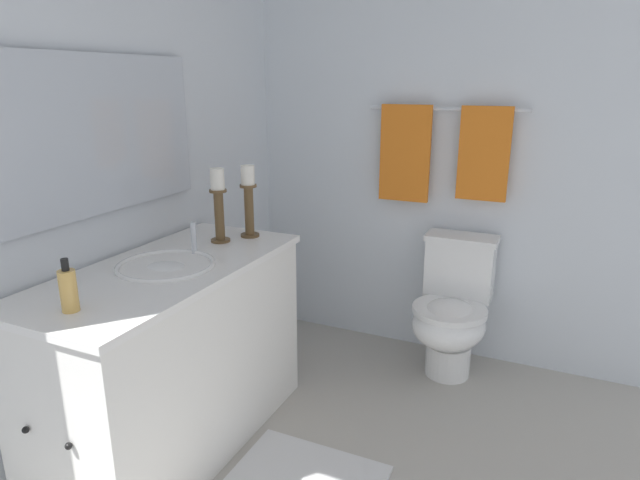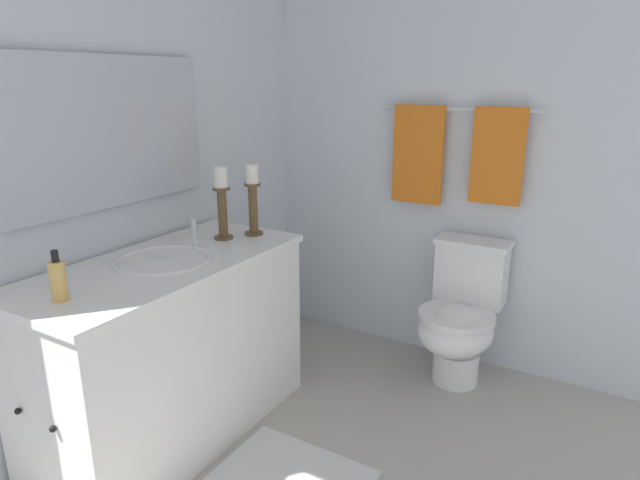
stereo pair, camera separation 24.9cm
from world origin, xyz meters
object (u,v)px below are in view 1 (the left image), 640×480
object	(u,v)px
towel_center	(484,154)
soap_bottle	(68,290)
vanity_cabinet	(174,358)
towel_bar	(447,109)
toilet	(452,311)
candle_holder_short	(219,203)
towel_near_vanity	(405,154)
mirror	(100,135)
candle_holder_tall	(249,199)
sink_basin	(167,275)

from	to	relation	value
towel_center	soap_bottle	bearing A→B (deg)	-119.57
vanity_cabinet	towel_bar	world-z (taller)	towel_bar
toilet	candle_holder_short	bearing A→B (deg)	-143.22
vanity_cabinet	soap_bottle	xyz separation A→B (m)	(0.01, -0.48, 0.49)
candle_holder_short	towel_near_vanity	xyz separation A→B (m)	(0.61, 0.92, 0.15)
mirror	candle_holder_tall	size ratio (longest dim) A/B	3.14
sink_basin	mirror	size ratio (longest dim) A/B	0.37
toilet	towel_center	world-z (taller)	towel_center
candle_holder_short	towel_near_vanity	bearing A→B (deg)	56.67
candle_holder_tall	vanity_cabinet	bearing A→B (deg)	-98.54
sink_basin	candle_holder_short	xyz separation A→B (m)	(-0.00, 0.38, 0.22)
towel_near_vanity	towel_center	xyz separation A→B (m)	(0.42, 0.00, 0.02)
sink_basin	towel_bar	distance (m)	1.68
towel_bar	towel_near_vanity	size ratio (longest dim) A/B	1.60
candle_holder_short	soap_bottle	world-z (taller)	candle_holder_short
towel_near_vanity	towel_center	world-z (taller)	same
mirror	soap_bottle	world-z (taller)	mirror
mirror	towel_center	xyz separation A→B (m)	(1.31, 1.31, -0.16)
mirror	candle_holder_short	xyz separation A→B (m)	(0.28, 0.39, -0.33)
mirror	soap_bottle	size ratio (longest dim) A/B	6.00
soap_bottle	candle_holder_tall	bearing A→B (deg)	86.34
mirror	toilet	size ratio (longest dim) A/B	1.44
candle_holder_tall	soap_bottle	xyz separation A→B (m)	(-0.06, -1.00, -0.11)
sink_basin	towel_bar	bearing A→B (deg)	58.31
vanity_cabinet	candle_holder_tall	world-z (taller)	candle_holder_tall
mirror	towel_near_vanity	distance (m)	1.59
vanity_cabinet	towel_near_vanity	distance (m)	1.63
sink_basin	candle_holder_short	bearing A→B (deg)	90.03
candle_holder_short	towel_near_vanity	size ratio (longest dim) A/B	0.65
mirror	toilet	bearing A→B (deg)	41.67
mirror	vanity_cabinet	bearing A→B (deg)	-0.01
towel_near_vanity	candle_holder_short	bearing A→B (deg)	-123.33
candle_holder_tall	candle_holder_short	bearing A→B (deg)	-120.37
soap_bottle	toilet	world-z (taller)	soap_bottle
vanity_cabinet	candle_holder_tall	bearing A→B (deg)	81.46
candle_holder_short	toilet	world-z (taller)	candle_holder_short
candle_holder_short	towel_bar	bearing A→B (deg)	48.98
mirror	soap_bottle	distance (m)	0.72
mirror	towel_bar	bearing A→B (deg)	50.38
toilet	towel_center	xyz separation A→B (m)	(0.07, 0.20, 0.82)
towel_bar	towel_center	bearing A→B (deg)	-4.86
candle_holder_short	towel_center	xyz separation A→B (m)	(1.03, 0.92, 0.17)
candle_holder_short	towel_near_vanity	distance (m)	1.11
mirror	toilet	xyz separation A→B (m)	(1.24, 1.10, -0.98)
candle_holder_tall	towel_bar	bearing A→B (deg)	47.48
candle_holder_short	towel_bar	distance (m)	1.31
candle_holder_short	towel_bar	size ratio (longest dim) A/B	0.41
soap_bottle	toilet	xyz separation A→B (m)	(0.95, 1.59, -0.54)
toilet	towel_center	distance (m)	0.85
candle_holder_short	soap_bottle	size ratio (longest dim) A/B	1.91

